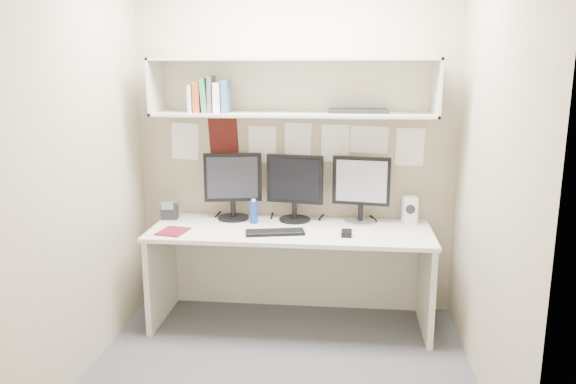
# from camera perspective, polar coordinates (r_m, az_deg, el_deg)

# --- Properties ---
(floor) EXTENTS (2.40, 2.00, 0.01)m
(floor) POSITION_cam_1_polar(r_m,az_deg,el_deg) (3.71, -0.77, -17.47)
(floor) COLOR #414145
(floor) RESTS_ON ground
(wall_back) EXTENTS (2.40, 0.02, 2.60)m
(wall_back) POSITION_cam_1_polar(r_m,az_deg,el_deg) (4.24, 0.75, 5.04)
(wall_back) COLOR gray
(wall_back) RESTS_ON ground
(wall_front) EXTENTS (2.40, 0.02, 2.60)m
(wall_front) POSITION_cam_1_polar(r_m,az_deg,el_deg) (2.29, -3.79, -1.58)
(wall_front) COLOR gray
(wall_front) RESTS_ON ground
(wall_left) EXTENTS (0.02, 2.00, 2.60)m
(wall_left) POSITION_cam_1_polar(r_m,az_deg,el_deg) (3.60, -20.19, 2.89)
(wall_left) COLOR gray
(wall_left) RESTS_ON ground
(wall_right) EXTENTS (0.02, 2.00, 2.60)m
(wall_right) POSITION_cam_1_polar(r_m,az_deg,el_deg) (3.34, 20.09, 2.19)
(wall_right) COLOR gray
(wall_right) RESTS_ON ground
(desk) EXTENTS (2.00, 0.70, 0.73)m
(desk) POSITION_cam_1_polar(r_m,az_deg,el_deg) (4.14, 0.27, -8.55)
(desk) COLOR beige
(desk) RESTS_ON floor
(overhead_hutch) EXTENTS (2.00, 0.38, 0.40)m
(overhead_hutch) POSITION_cam_1_polar(r_m,az_deg,el_deg) (4.07, 0.59, 10.65)
(overhead_hutch) COLOR beige
(overhead_hutch) RESTS_ON wall_back
(pinned_papers) EXTENTS (1.92, 0.01, 0.48)m
(pinned_papers) POSITION_cam_1_polar(r_m,az_deg,el_deg) (4.24, 0.74, 4.36)
(pinned_papers) COLOR white
(pinned_papers) RESTS_ON wall_back
(monitor_left) EXTENTS (0.43, 0.24, 0.50)m
(monitor_left) POSITION_cam_1_polar(r_m,az_deg,el_deg) (4.23, -5.62, 0.85)
(monitor_left) COLOR black
(monitor_left) RESTS_ON desk
(monitor_center) EXTENTS (0.43, 0.23, 0.50)m
(monitor_center) POSITION_cam_1_polar(r_m,az_deg,el_deg) (4.16, 0.69, 0.68)
(monitor_center) COLOR black
(monitor_center) RESTS_ON desk
(monitor_right) EXTENTS (0.42, 0.23, 0.49)m
(monitor_right) POSITION_cam_1_polar(r_m,az_deg,el_deg) (4.15, 7.44, 0.50)
(monitor_right) COLOR #A5A5AA
(monitor_right) RESTS_ON desk
(keyboard) EXTENTS (0.43, 0.22, 0.02)m
(keyboard) POSITION_cam_1_polar(r_m,az_deg,el_deg) (3.89, -1.33, -4.12)
(keyboard) COLOR black
(keyboard) RESTS_ON desk
(mouse) EXTENTS (0.07, 0.12, 0.03)m
(mouse) POSITION_cam_1_polar(r_m,az_deg,el_deg) (3.86, 5.97, -4.19)
(mouse) COLOR black
(mouse) RESTS_ON desk
(speaker) EXTENTS (0.11, 0.12, 0.20)m
(speaker) POSITION_cam_1_polar(r_m,az_deg,el_deg) (4.22, 12.25, -1.81)
(speaker) COLOR silver
(speaker) RESTS_ON desk
(blue_bottle) EXTENTS (0.06, 0.06, 0.18)m
(blue_bottle) POSITION_cam_1_polar(r_m,az_deg,el_deg) (4.14, -3.50, -2.01)
(blue_bottle) COLOR #162D97
(blue_bottle) RESTS_ON desk
(maroon_notebook) EXTENTS (0.21, 0.24, 0.01)m
(maroon_notebook) POSITION_cam_1_polar(r_m,az_deg,el_deg) (4.00, -11.60, -3.95)
(maroon_notebook) COLOR maroon
(maroon_notebook) RESTS_ON desk
(desk_phone) EXTENTS (0.13, 0.12, 0.14)m
(desk_phone) POSITION_cam_1_polar(r_m,az_deg,el_deg) (4.35, -11.93, -1.95)
(desk_phone) COLOR black
(desk_phone) RESTS_ON desk
(book_stack) EXTENTS (0.28, 0.16, 0.26)m
(book_stack) POSITION_cam_1_polar(r_m,az_deg,el_deg) (4.07, -7.95, 9.59)
(book_stack) COLOR silver
(book_stack) RESTS_ON overhead_hutch
(hutch_tray) EXTENTS (0.42, 0.17, 0.03)m
(hutch_tray) POSITION_cam_1_polar(r_m,az_deg,el_deg) (4.03, 7.14, 8.19)
(hutch_tray) COLOR black
(hutch_tray) RESTS_ON overhead_hutch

